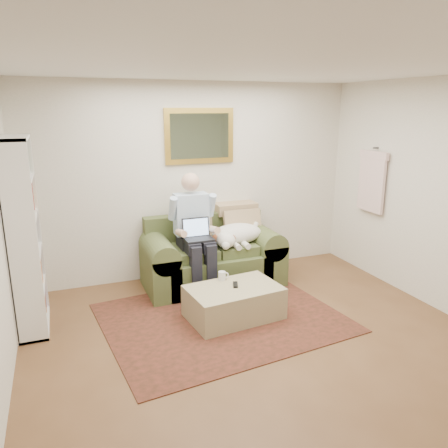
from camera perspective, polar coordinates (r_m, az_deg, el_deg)
room_shell at (r=3.97m, az=5.48°, el=0.85°), size 4.51×5.00×2.61m
rug at (r=4.96m, az=-0.29°, el=-12.12°), size 2.70×2.26×0.01m
sofa at (r=5.76m, az=-1.59°, el=-4.91°), size 1.77×0.90×1.06m
seated_man at (r=5.40m, az=-3.70°, el=-1.42°), size 0.58×0.83×1.49m
laptop at (r=5.32m, az=-3.49°, el=-1.24°), size 0.34×0.27×0.25m
sleeping_dog at (r=5.67m, az=1.71°, el=-1.28°), size 0.73×0.46×0.27m
ottoman at (r=4.90m, az=1.28°, el=-10.20°), size 1.06×0.74×0.36m
coffee_mug at (r=4.99m, az=-0.27°, el=-6.79°), size 0.08×0.08×0.10m
tv_remote at (r=4.86m, az=1.50°, el=-7.93°), size 0.10×0.16×0.02m
bookshelf at (r=4.87m, az=-24.61°, el=-1.46°), size 0.28×0.80×2.00m
wall_mirror at (r=5.85m, az=-3.21°, el=11.40°), size 0.94×0.04×0.72m
hanging_shirt at (r=6.18m, az=18.76°, el=5.69°), size 0.06×0.52×0.90m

